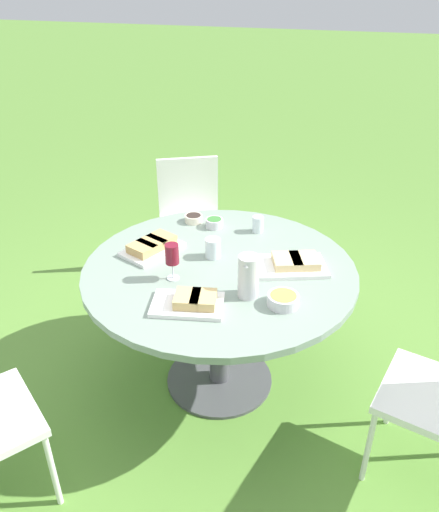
# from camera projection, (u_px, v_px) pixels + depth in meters

# --- Properties ---
(ground_plane) EXTENTS (40.00, 40.00, 0.00)m
(ground_plane) POSITION_uv_depth(u_px,v_px,m) (220.00, 379.00, 2.86)
(ground_plane) COLOR #5B8C38
(dining_table) EXTENTS (1.36, 1.36, 0.76)m
(dining_table) POSITION_uv_depth(u_px,v_px,m) (220.00, 286.00, 2.54)
(dining_table) COLOR #4C4C51
(dining_table) RESTS_ON ground_plane
(chair_far_back) EXTENTS (0.58, 0.59, 0.89)m
(chair_far_back) POSITION_uv_depth(u_px,v_px,m) (191.00, 211.00, 3.62)
(chair_far_back) COLOR white
(chair_far_back) RESTS_ON ground_plane
(water_pitcher) EXTENTS (0.10, 0.09, 0.20)m
(water_pitcher) POSITION_uv_depth(u_px,v_px,m) (248.00, 276.00, 2.21)
(water_pitcher) COLOR silver
(water_pitcher) RESTS_ON dining_table
(wine_glass) EXTENTS (0.07, 0.07, 0.18)m
(wine_glass) POSITION_uv_depth(u_px,v_px,m) (172.00, 255.00, 2.33)
(wine_glass) COLOR silver
(wine_glass) RESTS_ON dining_table
(platter_bread_main) EXTENTS (0.36, 0.44, 0.06)m
(platter_bread_main) POSITION_uv_depth(u_px,v_px,m) (291.00, 264.00, 2.46)
(platter_bread_main) COLOR white
(platter_bread_main) RESTS_ON dining_table
(platter_charcuterie) EXTENTS (0.27, 0.35, 0.06)m
(platter_charcuterie) POSITION_uv_depth(u_px,v_px,m) (191.00, 302.00, 2.18)
(platter_charcuterie) COLOR white
(platter_charcuterie) RESTS_ON dining_table
(platter_sandwich_side) EXTENTS (0.36, 0.30, 0.06)m
(platter_sandwich_side) POSITION_uv_depth(u_px,v_px,m) (152.00, 246.00, 2.61)
(platter_sandwich_side) COLOR white
(platter_sandwich_side) RESTS_ON dining_table
(bowl_fries) EXTENTS (0.14, 0.14, 0.05)m
(bowl_fries) POSITION_uv_depth(u_px,v_px,m) (283.00, 299.00, 2.19)
(bowl_fries) COLOR silver
(bowl_fries) RESTS_ON dining_table
(bowl_salad) EXTENTS (0.10, 0.10, 0.05)m
(bowl_salad) POSITION_uv_depth(u_px,v_px,m) (214.00, 223.00, 2.86)
(bowl_salad) COLOR silver
(bowl_salad) RESTS_ON dining_table
(bowl_olives) EXTENTS (0.10, 0.10, 0.04)m
(bowl_olives) POSITION_uv_depth(u_px,v_px,m) (194.00, 218.00, 2.92)
(bowl_olives) COLOR beige
(bowl_olives) RESTS_ON dining_table
(cup_water_near) EXTENTS (0.08, 0.08, 0.10)m
(cup_water_near) POSITION_uv_depth(u_px,v_px,m) (213.00, 248.00, 2.55)
(cup_water_near) COLOR silver
(cup_water_near) RESTS_ON dining_table
(cup_water_far) EXTENTS (0.06, 0.06, 0.09)m
(cup_water_far) POSITION_uv_depth(u_px,v_px,m) (258.00, 224.00, 2.80)
(cup_water_far) COLOR silver
(cup_water_far) RESTS_ON dining_table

